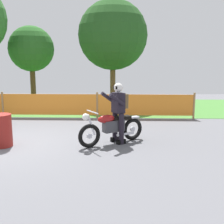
{
  "coord_description": "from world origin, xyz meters",
  "views": [
    {
      "loc": [
        2.93,
        -7.44,
        2.28
      ],
      "look_at": [
        2.66,
        0.04,
        0.9
      ],
      "focal_mm": 44.45,
      "sensor_mm": 36.0,
      "label": 1
    }
  ],
  "objects": [
    {
      "name": "ground",
      "position": [
        0.0,
        0.0,
        -0.01
      ],
      "size": [
        24.0,
        24.0,
        0.02
      ],
      "primitive_type": "cube",
      "color": "#5B5B60"
    },
    {
      "name": "grass_verge",
      "position": [
        0.0,
        6.37,
        0.01
      ],
      "size": [
        24.0,
        5.61,
        0.01
      ],
      "primitive_type": "cube",
      "color": "#427A33",
      "rests_on": "ground"
    },
    {
      "name": "barrier_fence",
      "position": [
        0.0,
        3.56,
        0.54
      ],
      "size": [
        11.68,
        0.08,
        1.05
      ],
      "color": "#997547",
      "rests_on": "ground"
    },
    {
      "name": "tree_near_left",
      "position": [
        -1.89,
        7.44,
        2.9
      ],
      "size": [
        2.39,
        2.39,
        4.11
      ],
      "color": "brown",
      "rests_on": "ground"
    },
    {
      "name": "tree_near_right",
      "position": [
        2.44,
        7.33,
        3.59
      ],
      "size": [
        3.59,
        3.59,
        5.39
      ],
      "color": "brown",
      "rests_on": "ground"
    },
    {
      "name": "motorcycle_lead",
      "position": [
        2.65,
        0.03,
        0.47
      ],
      "size": [
        1.77,
        1.24,
        0.98
      ],
      "rotation": [
        0.0,
        0.0,
        -2.55
      ],
      "color": "black",
      "rests_on": "ground"
    },
    {
      "name": "rider_lead",
      "position": [
        2.83,
        0.15,
        0.95
      ],
      "size": [
        0.79,
        0.72,
        1.69
      ],
      "rotation": [
        0.0,
        0.0,
        -2.55
      ],
      "color": "black",
      "rests_on": "ground"
    },
    {
      "name": "oil_drum",
      "position": [
        -0.32,
        -0.32,
        0.44
      ],
      "size": [
        0.58,
        0.58,
        0.88
      ],
      "primitive_type": "cylinder",
      "color": "maroon",
      "rests_on": "ground"
    }
  ]
}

